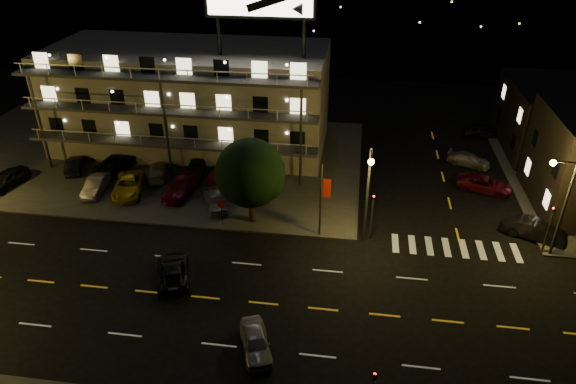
# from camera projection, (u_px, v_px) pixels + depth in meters

# --- Properties ---
(ground) EXTENTS (140.00, 140.00, 0.00)m
(ground) POSITION_uv_depth(u_px,v_px,m) (234.00, 300.00, 34.50)
(ground) COLOR black
(ground) RESTS_ON ground
(curb_nw) EXTENTS (44.00, 24.00, 0.15)m
(curb_nw) POSITION_uv_depth(u_px,v_px,m) (147.00, 157.00, 53.31)
(curb_nw) COLOR #343432
(curb_nw) RESTS_ON ground
(motel) EXTENTS (28.00, 13.80, 18.10)m
(motel) POSITION_uv_depth(u_px,v_px,m) (191.00, 98.00, 53.50)
(motel) COLOR gray
(motel) RESTS_ON ground
(streetlight_nc) EXTENTS (0.44, 1.92, 8.00)m
(streetlight_nc) POSITION_uv_depth(u_px,v_px,m) (368.00, 188.00, 37.78)
(streetlight_nc) COLOR #2D2D30
(streetlight_nc) RESTS_ON ground
(streetlight_ne) EXTENTS (1.92, 0.44, 8.00)m
(streetlight_ne) POSITION_uv_depth(u_px,v_px,m) (561.00, 198.00, 36.43)
(streetlight_ne) COLOR #2D2D30
(streetlight_ne) RESTS_ON ground
(signal_nw) EXTENTS (0.20, 0.27, 4.60)m
(signal_nw) POSITION_uv_depth(u_px,v_px,m) (372.00, 212.00, 39.40)
(signal_nw) COLOR #2D2D30
(signal_nw) RESTS_ON ground
(signal_ne) EXTENTS (0.27, 0.20, 4.60)m
(signal_ne) POSITION_uv_depth(u_px,v_px,m) (550.00, 225.00, 37.82)
(signal_ne) COLOR #2D2D30
(signal_ne) RESTS_ON ground
(banner_north) EXTENTS (0.83, 0.16, 6.40)m
(banner_north) POSITION_uv_depth(u_px,v_px,m) (322.00, 199.00, 39.36)
(banner_north) COLOR #2D2D30
(banner_north) RESTS_ON ground
(stop_sign) EXTENTS (0.91, 0.11, 2.61)m
(stop_sign) POSITION_uv_depth(u_px,v_px,m) (221.00, 209.00, 41.35)
(stop_sign) COLOR #2D2D30
(stop_sign) RESTS_ON ground
(tree) EXTENTS (5.79, 5.57, 7.29)m
(tree) POSITION_uv_depth(u_px,v_px,m) (250.00, 175.00, 40.55)
(tree) COLOR black
(tree) RESTS_ON curb_nw
(lot_car_0) EXTENTS (2.75, 4.76, 1.52)m
(lot_car_0) POSITION_uv_depth(u_px,v_px,m) (7.00, 179.00, 47.38)
(lot_car_0) COLOR black
(lot_car_0) RESTS_ON curb_nw
(lot_car_1) EXTENTS (1.86, 4.29, 1.37)m
(lot_car_1) POSITION_uv_depth(u_px,v_px,m) (96.00, 185.00, 46.48)
(lot_car_1) COLOR gray
(lot_car_1) RESTS_ON curb_nw
(lot_car_2) EXTENTS (3.63, 5.63, 1.44)m
(lot_car_2) POSITION_uv_depth(u_px,v_px,m) (128.00, 185.00, 46.42)
(lot_car_2) COLOR gold
(lot_car_2) RESTS_ON curb_nw
(lot_car_3) EXTENTS (2.87, 5.43, 1.50)m
(lot_car_3) POSITION_uv_depth(u_px,v_px,m) (182.00, 186.00, 46.28)
(lot_car_3) COLOR #570C19
(lot_car_3) RESTS_ON curb_nw
(lot_car_4) EXTENTS (3.14, 4.30, 1.36)m
(lot_car_4) POSITION_uv_depth(u_px,v_px,m) (215.00, 200.00, 44.27)
(lot_car_4) COLOR gray
(lot_car_4) RESTS_ON curb_nw
(lot_car_5) EXTENTS (2.67, 4.20, 1.31)m
(lot_car_5) POSITION_uv_depth(u_px,v_px,m) (75.00, 165.00, 50.13)
(lot_car_5) COLOR black
(lot_car_5) RESTS_ON curb_nw
(lot_car_6) EXTENTS (3.51, 5.70, 1.47)m
(lot_car_6) POSITION_uv_depth(u_px,v_px,m) (118.00, 162.00, 50.51)
(lot_car_6) COLOR black
(lot_car_6) RESTS_ON curb_nw
(lot_car_7) EXTENTS (3.05, 4.75, 1.28)m
(lot_car_7) POSITION_uv_depth(u_px,v_px,m) (158.00, 171.00, 48.95)
(lot_car_7) COLOR gray
(lot_car_7) RESTS_ON curb_nw
(lot_car_8) EXTENTS (1.97, 4.27, 1.42)m
(lot_car_8) POSITION_uv_depth(u_px,v_px,m) (197.00, 165.00, 50.01)
(lot_car_8) COLOR black
(lot_car_8) RESTS_ON curb_nw
(lot_car_9) EXTENTS (2.50, 4.14, 1.29)m
(lot_car_9) POSITION_uv_depth(u_px,v_px,m) (224.00, 174.00, 48.49)
(lot_car_9) COLOR #570C19
(lot_car_9) RESTS_ON curb_nw
(side_car_0) EXTENTS (4.93, 3.40, 1.54)m
(side_car_0) POSITION_uv_depth(u_px,v_px,m) (535.00, 230.00, 40.45)
(side_car_0) COLOR black
(side_car_0) RESTS_ON ground
(side_car_1) EXTENTS (5.38, 3.75, 1.36)m
(side_car_1) POSITION_uv_depth(u_px,v_px,m) (485.00, 184.00, 47.05)
(side_car_1) COLOR #570C19
(side_car_1) RESTS_ON ground
(side_car_2) EXTENTS (4.52, 3.08, 1.21)m
(side_car_2) POSITION_uv_depth(u_px,v_px,m) (469.00, 160.00, 51.56)
(side_car_2) COLOR gray
(side_car_2) RESTS_ON ground
(side_car_3) EXTENTS (4.20, 1.85, 1.41)m
(side_car_3) POSITION_uv_depth(u_px,v_px,m) (481.00, 131.00, 57.68)
(side_car_3) COLOR black
(side_car_3) RESTS_ON ground
(road_car_east) EXTENTS (2.85, 4.26, 1.35)m
(road_car_east) POSITION_uv_depth(u_px,v_px,m) (256.00, 342.00, 30.39)
(road_car_east) COLOR gray
(road_car_east) RESTS_ON ground
(road_car_west) EXTENTS (3.69, 5.21, 1.32)m
(road_car_west) POSITION_uv_depth(u_px,v_px,m) (173.00, 271.00, 36.18)
(road_car_west) COLOR black
(road_car_west) RESTS_ON ground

